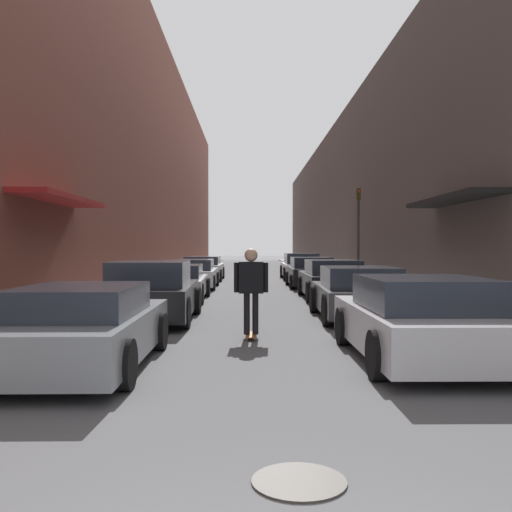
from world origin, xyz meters
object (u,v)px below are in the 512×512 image
Objects in this scene: parked_car_right_0 at (421,320)px; parked_car_right_4 at (301,267)px; parked_car_left_0 at (84,327)px; parked_car_left_1 at (152,292)px; skateboarder at (251,283)px; parked_car_right_3 at (311,273)px; parked_car_left_2 at (178,283)px; parked_car_left_4 at (203,268)px; traffic_light at (358,227)px; parked_car_left_3 at (192,274)px; manhole_cover at (299,481)px; parked_car_right_2 at (332,280)px; parked_car_right_1 at (358,293)px.

parked_car_right_4 reaches higher than parked_car_right_0.
parked_car_right_0 is at bearing -90.36° from parked_car_right_4.
parked_car_left_0 is 5.06m from parked_car_left_1.
parked_car_left_0 is 2.54× the size of skateboarder.
parked_car_left_1 reaches higher than parked_car_right_3.
parked_car_left_2 is 11.03m from parked_car_left_4.
skateboarder is at bearing -72.83° from parked_car_left_2.
parked_car_right_3 is at bearing 143.96° from traffic_light.
parked_car_left_3 is 5.62m from parked_car_left_4.
manhole_cover is at bearing -55.69° from parked_car_left_0.
parked_car_right_0 is 6.14× the size of manhole_cover.
parked_car_right_2 is 1.10× the size of parked_car_right_3.
skateboarder is 2.41× the size of manhole_cover.
parked_car_right_3 reaches higher than parked_car_right_0.
parked_car_right_4 is at bearing 103.29° from traffic_light.
manhole_cover is at bearing -103.43° from parked_car_right_1.
parked_car_right_3 is at bearing 89.87° from parked_car_right_1.
parked_car_right_1 is at bearing 47.77° from skateboarder.
parked_car_right_0 is 2.55× the size of skateboarder.
parked_car_left_0 is 21.10m from parked_car_left_4.
parked_car_right_1 is at bearing 4.33° from parked_car_left_1.
parked_car_right_4 is 7.47m from traffic_light.
manhole_cover is at bearing -99.22° from parked_car_right_2.
parked_car_left_3 is at bearing 108.20° from parked_car_right_0.
parked_car_left_1 is 2.56× the size of skateboarder.
parked_car_right_0 reaches higher than parked_car_left_2.
parked_car_left_1 reaches higher than parked_car_left_2.
parked_car_left_1 is 1.03× the size of parked_car_right_3.
parked_car_right_1 is 0.99× the size of parked_car_right_3.
parked_car_left_2 is at bearing 136.32° from parked_car_right_1.
parked_car_right_1 is 9.67m from traffic_light.
parked_car_left_0 is 0.93× the size of parked_car_right_2.
parked_car_right_1 is (4.94, -10.06, 0.03)m from parked_car_left_3.
parked_car_right_1 is (4.94, -15.67, 0.01)m from parked_car_left_4.
manhole_cover is (-2.23, -4.42, -0.61)m from parked_car_right_0.
manhole_cover is at bearing -102.18° from traffic_light.
parked_car_left_1 is (0.09, 5.06, 0.09)m from parked_car_left_0.
parked_car_right_0 is 14.50m from traffic_light.
parked_car_left_3 is 0.93× the size of parked_car_right_4.
parked_car_left_3 is 15.80m from parked_car_right_0.
parked_car_right_4 is (0.11, 5.75, 0.05)m from parked_car_right_3.
parked_car_left_4 is 1.00× the size of parked_car_right_2.
parked_car_right_0 is at bearing 5.48° from parked_car_left_0.
parked_car_right_2 is 6.58× the size of manhole_cover.
parked_car_right_1 reaches higher than parked_car_left_3.
parked_car_right_0 is at bearing -63.13° from parked_car_left_2.
parked_car_right_2 is at bearing 48.20° from parked_car_left_1.
parked_car_right_1 is (4.87, -4.65, 0.05)m from parked_car_left_2.
parked_car_right_2 is 1.17× the size of traffic_light.
parked_car_right_0 is 1.02× the size of parked_car_right_3.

